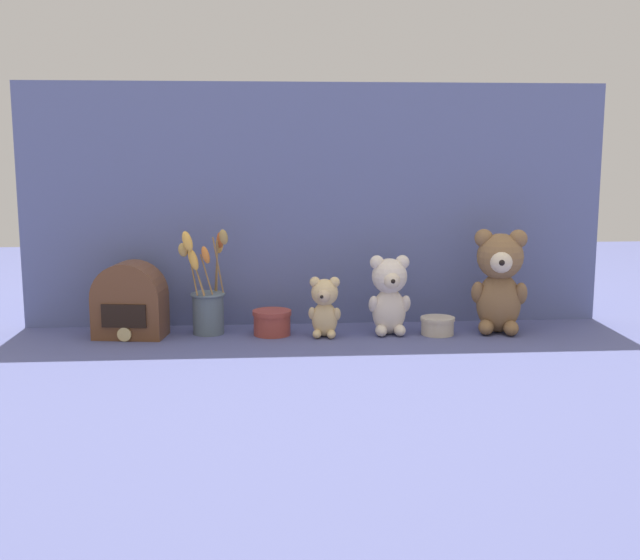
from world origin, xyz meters
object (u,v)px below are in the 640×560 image
(teddy_bear_large, at_px, (499,279))
(teddy_bear_small, at_px, (325,306))
(vintage_radio, at_px, (130,304))
(teddy_bear_medium, at_px, (389,293))
(decorative_tin_tall, at_px, (272,322))
(flower_vase, at_px, (207,301))
(decorative_tin_short, at_px, (438,326))

(teddy_bear_large, bearing_deg, teddy_bear_small, -178.06)
(teddy_bear_large, xyz_separation_m, vintage_radio, (-0.98, 0.02, -0.06))
(teddy_bear_large, xyz_separation_m, teddy_bear_medium, (-0.30, 0.00, -0.03))
(teddy_bear_medium, height_order, decorative_tin_tall, teddy_bear_medium)
(vintage_radio, distance_m, decorative_tin_tall, 0.38)
(teddy_bear_small, height_order, decorative_tin_tall, teddy_bear_small)
(vintage_radio, height_order, decorative_tin_tall, vintage_radio)
(flower_vase, xyz_separation_m, decorative_tin_short, (0.61, -0.06, -0.07))
(flower_vase, height_order, decorative_tin_short, flower_vase)
(teddy_bear_small, distance_m, decorative_tin_short, 0.31)
(teddy_bear_medium, xyz_separation_m, decorative_tin_tall, (-0.31, 0.02, -0.08))
(decorative_tin_tall, bearing_deg, flower_vase, 172.52)
(teddy_bear_large, height_order, teddy_bear_medium, teddy_bear_large)
(teddy_bear_small, relative_size, vintage_radio, 0.80)
(teddy_bear_small, height_order, flower_vase, flower_vase)
(decorative_tin_tall, bearing_deg, decorative_tin_short, -4.36)
(teddy_bear_large, distance_m, flower_vase, 0.79)
(teddy_bear_large, height_order, teddy_bear_small, teddy_bear_large)
(teddy_bear_medium, distance_m, decorative_tin_short, 0.16)
(teddy_bear_small, height_order, vintage_radio, vintage_radio)
(flower_vase, height_order, decorative_tin_tall, flower_vase)
(teddy_bear_small, xyz_separation_m, flower_vase, (-0.31, 0.06, 0.01))
(flower_vase, bearing_deg, teddy_bear_large, -2.98)
(decorative_tin_short, bearing_deg, teddy_bear_large, 5.31)
(teddy_bear_medium, bearing_deg, teddy_bear_small, -174.03)
(teddy_bear_large, distance_m, teddy_bear_medium, 0.30)
(teddy_bear_small, xyz_separation_m, decorative_tin_tall, (-0.14, 0.03, -0.05))
(vintage_radio, bearing_deg, teddy_bear_large, -1.34)
(teddy_bear_medium, distance_m, decorative_tin_tall, 0.32)
(teddy_bear_medium, relative_size, decorative_tin_tall, 2.05)
(teddy_bear_medium, bearing_deg, decorative_tin_short, -7.90)
(teddy_bear_small, distance_m, decorative_tin_tall, 0.15)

